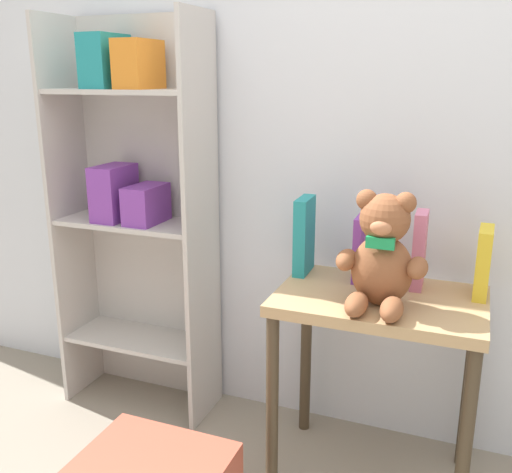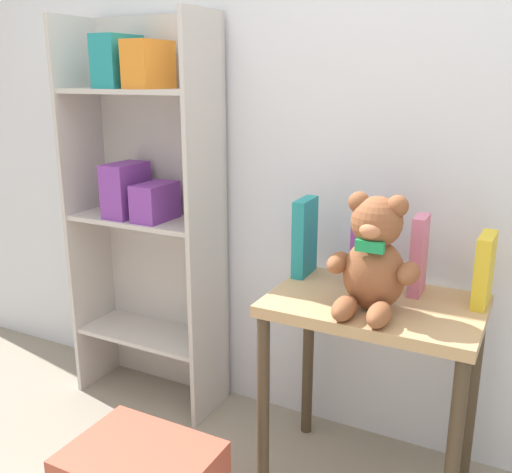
% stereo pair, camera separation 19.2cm
% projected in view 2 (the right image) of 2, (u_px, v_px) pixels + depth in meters
% --- Properties ---
extents(wall_back, '(4.80, 0.06, 2.50)m').
position_uv_depth(wall_back, '(390.00, 95.00, 1.87)').
color(wall_back, silver).
rests_on(wall_back, ground_plane).
extents(bookshelf_side, '(0.61, 0.27, 1.53)m').
position_uv_depth(bookshelf_side, '(148.00, 195.00, 2.25)').
color(bookshelf_side, '#BCB7B2').
rests_on(bookshelf_side, ground_plane).
extents(display_table, '(0.63, 0.43, 0.66)m').
position_uv_depth(display_table, '(373.00, 334.00, 1.76)').
color(display_table, tan).
rests_on(display_table, ground_plane).
extents(teddy_bear, '(0.26, 0.24, 0.34)m').
position_uv_depth(teddy_bear, '(374.00, 259.00, 1.61)').
color(teddy_bear, brown).
rests_on(teddy_bear, display_table).
extents(book_standing_teal, '(0.05, 0.14, 0.26)m').
position_uv_depth(book_standing_teal, '(305.00, 237.00, 1.92)').
color(book_standing_teal, teal).
rests_on(book_standing_teal, display_table).
extents(book_standing_purple, '(0.03, 0.14, 0.22)m').
position_uv_depth(book_standing_purple, '(360.00, 251.00, 1.85)').
color(book_standing_purple, purple).
rests_on(book_standing_purple, display_table).
extents(book_standing_pink, '(0.04, 0.11, 0.25)m').
position_uv_depth(book_standing_pink, '(419.00, 255.00, 1.75)').
color(book_standing_pink, '#D17093').
rests_on(book_standing_pink, display_table).
extents(book_standing_yellow, '(0.04, 0.15, 0.21)m').
position_uv_depth(book_standing_yellow, '(484.00, 270.00, 1.67)').
color(book_standing_yellow, gold).
rests_on(book_standing_yellow, display_table).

